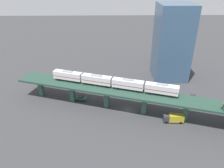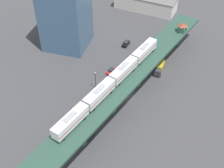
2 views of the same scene
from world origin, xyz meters
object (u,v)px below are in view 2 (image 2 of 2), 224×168
object	(u,v)px
street_car_red	(112,71)
street_lamp	(95,79)
delivery_truck	(160,68)
signal_hut	(182,27)
warehouse_building	(146,3)
street_car_black	(126,43)
subway_train	(112,81)
office_tower	(64,3)
street_car_green	(84,133)

from	to	relation	value
street_car_red	street_lamp	size ratio (longest dim) A/B	0.68
delivery_truck	street_lamp	bearing A→B (deg)	-142.39
signal_hut	warehouse_building	world-z (taller)	signal_hut
street_car_black	street_lamp	world-z (taller)	street_lamp
subway_train	street_lamp	distance (m)	12.67
signal_hut	office_tower	bearing A→B (deg)	-169.78
street_car_black	delivery_truck	distance (m)	20.11
street_car_red	street_lamp	xyz separation A→B (m)	(-3.01, -9.17, 3.17)
subway_train	office_tower	xyz separation A→B (m)	(-26.60, 29.52, 7.05)
street_car_green	office_tower	size ratio (longest dim) A/B	0.13
signal_hut	street_car_red	distance (m)	31.30
street_car_green	office_tower	bearing A→B (deg)	117.38
street_car_green	delivery_truck	xyz separation A→B (m)	(15.95, 35.09, 0.82)
street_car_red	delivery_truck	xyz separation A→B (m)	(16.19, 5.62, 0.82)
street_car_black	office_tower	xyz separation A→B (m)	(-22.44, -5.25, 17.06)
street_lamp	warehouse_building	xyz separation A→B (m)	(5.16, 59.14, -0.70)
delivery_truck	street_lamp	size ratio (longest dim) A/B	1.06
delivery_truck	office_tower	world-z (taller)	office_tower
street_lamp	delivery_truck	bearing A→B (deg)	37.61
signal_hut	delivery_truck	xyz separation A→B (m)	(-5.20, -15.26, -8.45)
warehouse_building	office_tower	distance (m)	46.32
warehouse_building	street_car_black	bearing A→B (deg)	-92.73
subway_train	street_car_black	xyz separation A→B (m)	(-4.16, 34.77, -10.01)
subway_train	delivery_truck	world-z (taller)	subway_train
subway_train	warehouse_building	size ratio (longest dim) A/B	1.61
street_car_black	street_lamp	bearing A→B (deg)	-97.56
signal_hut	street_car_red	bearing A→B (deg)	-135.69
street_lamp	office_tower	bearing A→B (deg)	130.15
signal_hut	street_car_red	size ratio (longest dim) A/B	0.86
warehouse_building	street_lamp	bearing A→B (deg)	-94.99
street_car_green	delivery_truck	distance (m)	38.55
office_tower	street_car_black	bearing A→B (deg)	13.16
street_car_green	street_car_red	bearing A→B (deg)	90.47
signal_hut	delivery_truck	size ratio (longest dim) A/B	0.56
subway_train	warehouse_building	distance (m)	66.87
signal_hut	office_tower	size ratio (longest dim) A/B	0.11
warehouse_building	subway_train	bearing A→B (deg)	-87.71
street_car_black	office_tower	size ratio (longest dim) A/B	0.13
subway_train	street_car_green	distance (m)	17.06
signal_hut	office_tower	xyz separation A→B (m)	(-43.19, -7.79, 7.79)
subway_train	street_car_green	size ratio (longest dim) A/B	10.36
signal_hut	street_car_black	world-z (taller)	signal_hut
street_car_red	street_car_black	bearing A→B (deg)	88.00
street_car_green	street_car_black	xyz separation A→B (m)	(0.40, 47.81, 0.00)
subway_train	street_car_red	distance (m)	19.83
street_lamp	signal_hut	bearing A→B (deg)	50.93
street_car_red	warehouse_building	bearing A→B (deg)	87.54
street_car_red	street_lamp	bearing A→B (deg)	-108.19
street_car_black	warehouse_building	bearing A→B (deg)	87.27
street_car_red	street_lamp	world-z (taller)	street_lamp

